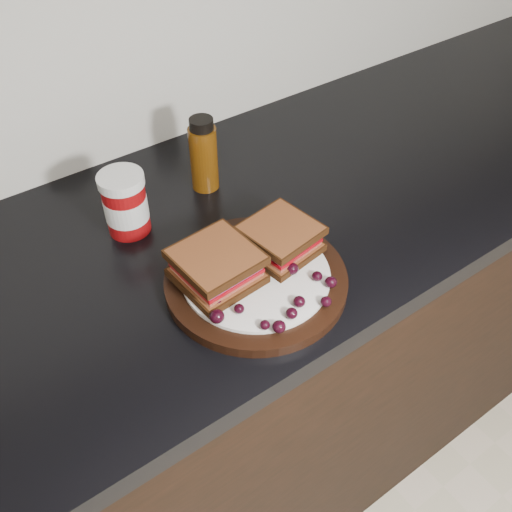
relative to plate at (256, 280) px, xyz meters
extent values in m
cube|color=black|center=(-0.09, 0.14, -0.48)|extent=(3.96, 0.58, 0.86)
cube|color=black|center=(-0.09, 0.14, -0.03)|extent=(3.98, 0.60, 0.04)
cylinder|color=black|center=(0.00, 0.00, 0.00)|extent=(0.28, 0.28, 0.02)
ellipsoid|color=black|center=(-0.10, -0.04, 0.02)|extent=(0.02, 0.02, 0.02)
ellipsoid|color=black|center=(-0.06, -0.05, 0.02)|extent=(0.02, 0.02, 0.01)
ellipsoid|color=black|center=(-0.05, -0.09, 0.02)|extent=(0.01, 0.01, 0.01)
ellipsoid|color=black|center=(-0.04, -0.11, 0.02)|extent=(0.02, 0.02, 0.02)
ellipsoid|color=black|center=(-0.01, -0.10, 0.02)|extent=(0.02, 0.02, 0.02)
ellipsoid|color=black|center=(0.01, -0.09, 0.02)|extent=(0.02, 0.02, 0.02)
ellipsoid|color=black|center=(0.04, -0.11, 0.02)|extent=(0.02, 0.02, 0.02)
ellipsoid|color=black|center=(0.07, -0.09, 0.02)|extent=(0.02, 0.02, 0.02)
ellipsoid|color=black|center=(0.07, -0.06, 0.02)|extent=(0.02, 0.02, 0.01)
ellipsoid|color=black|center=(0.04, -0.03, 0.02)|extent=(0.02, 0.02, 0.02)
ellipsoid|color=black|center=(0.09, 0.01, 0.02)|extent=(0.02, 0.02, 0.02)
ellipsoid|color=black|center=(0.07, 0.02, 0.02)|extent=(0.02, 0.02, 0.02)
ellipsoid|color=black|center=(0.07, 0.03, 0.02)|extent=(0.02, 0.02, 0.02)
ellipsoid|color=black|center=(-0.05, 0.07, 0.02)|extent=(0.02, 0.02, 0.02)
ellipsoid|color=black|center=(-0.06, 0.04, 0.02)|extent=(0.01, 0.01, 0.01)
ellipsoid|color=black|center=(-0.06, 0.01, 0.02)|extent=(0.02, 0.02, 0.02)
ellipsoid|color=black|center=(-0.08, -0.02, 0.02)|extent=(0.02, 0.02, 0.02)
ellipsoid|color=black|center=(-0.05, 0.04, 0.02)|extent=(0.02, 0.02, 0.02)
ellipsoid|color=black|center=(-0.08, 0.03, 0.02)|extent=(0.02, 0.02, 0.02)
ellipsoid|color=black|center=(-0.09, 0.00, 0.02)|extent=(0.02, 0.02, 0.02)
cylinder|color=maroon|center=(-0.10, 0.23, 0.05)|extent=(0.08, 0.08, 0.11)
cylinder|color=#4D2907|center=(0.07, 0.26, 0.06)|extent=(0.06, 0.06, 0.14)
camera|label=1|loc=(-0.35, -0.49, 0.63)|focal=40.00mm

